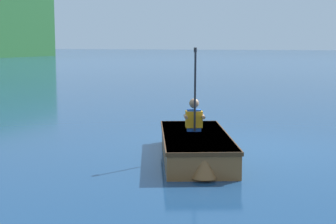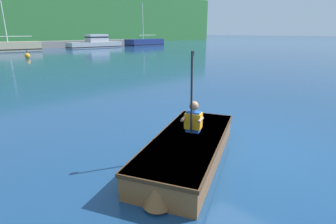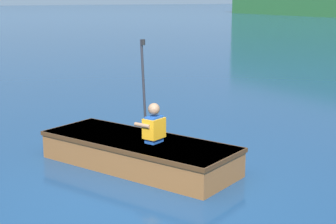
% 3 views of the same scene
% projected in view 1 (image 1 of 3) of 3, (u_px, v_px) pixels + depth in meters
% --- Properties ---
extents(ground_plane, '(300.00, 300.00, 0.00)m').
position_uv_depth(ground_plane, '(243.00, 148.00, 9.63)').
color(ground_plane, navy).
extents(rowboat_foreground, '(3.19, 2.24, 0.42)m').
position_uv_depth(rowboat_foreground, '(196.00, 145.00, 8.67)').
color(rowboat_foreground, brown).
rests_on(rowboat_foreground, ground).
extents(person_paddler, '(0.43, 0.43, 1.45)m').
position_uv_depth(person_paddler, '(194.00, 116.00, 8.93)').
color(person_paddler, '#1E4CA5').
rests_on(person_paddler, rowboat_foreground).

